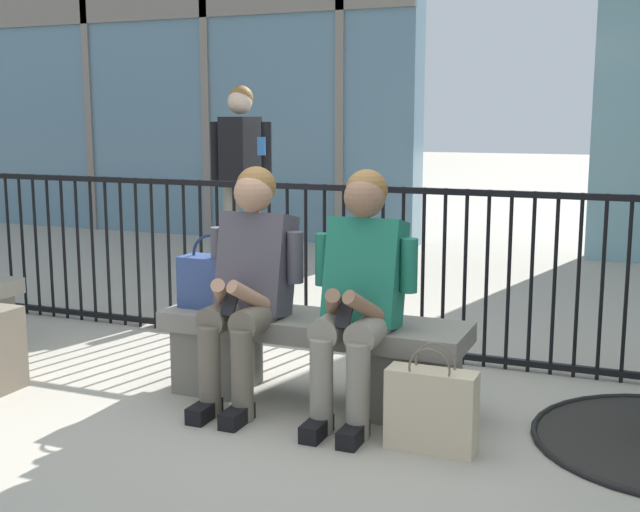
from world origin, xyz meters
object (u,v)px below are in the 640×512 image
(seated_person_with_phone, at_px, (248,279))
(shopping_bag, at_px, (431,409))
(seated_person_companion, at_px, (359,288))
(handbag_on_bench, at_px, (212,281))
(bystander_at_railing, at_px, (241,173))
(stone_bench, at_px, (313,351))

(seated_person_with_phone, xyz_separation_m, shopping_bag, (1.03, -0.25, -0.46))
(seated_person_companion, bearing_deg, seated_person_with_phone, 180.00)
(handbag_on_bench, distance_m, bystander_at_railing, 2.47)
(seated_person_with_phone, relative_size, seated_person_companion, 1.00)
(stone_bench, height_order, seated_person_companion, seated_person_companion)
(seated_person_with_phone, height_order, handbag_on_bench, seated_person_with_phone)
(seated_person_companion, relative_size, handbag_on_bench, 3.05)
(stone_bench, bearing_deg, seated_person_with_phone, -156.62)
(handbag_on_bench, distance_m, shopping_bag, 1.42)
(seated_person_with_phone, distance_m, handbag_on_bench, 0.31)
(handbag_on_bench, xyz_separation_m, shopping_bag, (1.31, -0.37, -0.41))
(seated_person_companion, distance_m, bystander_at_railing, 3.02)
(seated_person_companion, height_order, shopping_bag, seated_person_companion)
(shopping_bag, bearing_deg, handbag_on_bench, 164.43)
(seated_person_companion, bearing_deg, stone_bench, 156.62)
(stone_bench, bearing_deg, handbag_on_bench, -179.01)
(stone_bench, distance_m, bystander_at_railing, 2.81)
(seated_person_companion, xyz_separation_m, bystander_at_railing, (-1.88, 2.34, 0.35))
(handbag_on_bench, bearing_deg, bystander_at_railing, 114.28)
(stone_bench, height_order, seated_person_with_phone, seated_person_with_phone)
(seated_person_with_phone, distance_m, shopping_bag, 1.15)
(shopping_bag, bearing_deg, seated_person_companion, 150.32)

